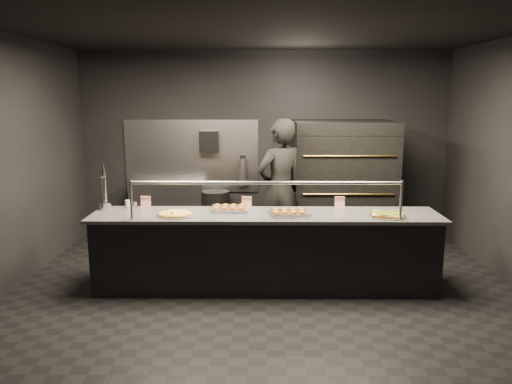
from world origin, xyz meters
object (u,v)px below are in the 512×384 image
Objects in this scene: beer_tap at (105,196)px; slider_tray_a at (229,208)px; service_counter at (265,251)px; square_pizza at (387,215)px; fire_extinguisher at (243,171)px; trash_bin at (216,214)px; round_pizza at (175,214)px; slider_tray_b at (289,213)px; prep_shelf at (168,208)px; worker at (280,190)px; towel_dispenser at (209,142)px; pizza_oven at (342,182)px.

slider_tray_a is (1.51, -0.05, -0.14)m from beer_tap.
service_counter is 9.66× the size of square_pizza.
trash_bin is at bearing -158.01° from fire_extinguisher.
round_pizza is 1.32m from slider_tray_b.
prep_shelf is 2.24m from beer_tap.
fire_extinguisher is 2.60m from round_pizza.
slider_tray_b is at bearing 60.96° from worker.
round_pizza is at bearing -157.60° from slider_tray_a.
trash_bin is at bearing 133.05° from square_pizza.
fire_extinguisher is 1.16× the size of round_pizza.
trash_bin is (0.10, -0.17, -1.17)m from towel_dispenser.
towel_dispenser is at bearing 121.54° from trash_bin.
worker is (0.65, 0.98, 0.04)m from slider_tray_a.
towel_dispenser is 0.60× the size of beer_tap.
beer_tap reaches higher than square_pizza.
pizza_oven is 1.59× the size of prep_shelf.
beer_tap is (-3.15, -1.70, 0.12)m from pizza_oven.
worker is at bearing 79.40° from service_counter.
slider_tray_a is at bearing 161.00° from service_counter.
service_counter is 3.42× the size of prep_shelf.
trash_bin is at bearing 170.88° from pizza_oven.
worker reaches higher than fire_extinguisher.
slider_tray_b is (-0.93, -1.97, -0.02)m from pizza_oven.
round_pizza is at bearing -105.59° from fire_extinguisher.
square_pizza is 0.56× the size of trash_bin.
slider_tray_b is at bearing -75.91° from fire_extinguisher.
round_pizza is at bearing 179.33° from square_pizza.
worker reaches higher than towel_dispenser.
square_pizza is at bearing -39.24° from prep_shelf.
pizza_oven is at bearing 64.65° from slider_tray_b.
service_counter is 5.36× the size of trash_bin.
prep_shelf is 0.81m from trash_bin.
fire_extinguisher is 2.72m from beer_tap.
worker is (-0.99, -0.77, 0.02)m from pizza_oven.
pizza_oven is at bearing -13.14° from towel_dispenser.
pizza_oven is 3.27× the size of beer_tap.
prep_shelf is 1.39m from fire_extinguisher.
towel_dispenser is at bearing 101.67° from slider_tray_a.
prep_shelf is at bearing -176.34° from fire_extinguisher.
service_counter is 2.82m from prep_shelf.
towel_dispenser is 2.37m from slider_tray_a.
slider_tray_a is 1.18m from worker.
worker is (0.21, 1.13, 0.52)m from service_counter.
towel_dispenser is 0.74m from fire_extinguisher.
slider_tray_a is (1.16, -2.17, 0.50)m from prep_shelf.
beer_tap is 2.24m from slider_tray_b.
towel_dispenser is (-0.90, 2.39, 1.09)m from service_counter.
towel_dispenser is at bearing 110.63° from service_counter.
beer_tap is (-0.35, -2.12, 0.64)m from prep_shelf.
service_counter is at bearing 174.71° from square_pizza.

